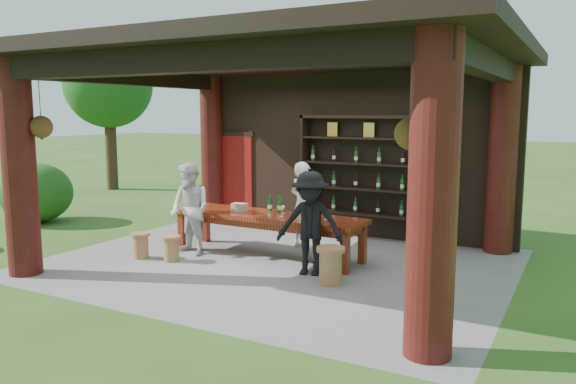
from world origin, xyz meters
The scene contains 15 objects.
ground centered at (0.00, 0.00, 0.00)m, with size 90.00×90.00×0.00m, color #2D5119.
pavilion centered at (-0.01, 0.43, 2.13)m, with size 7.50×6.00×3.60m.
wine_shelf centered at (0.67, 2.45, 1.22)m, with size 2.78×0.42×2.44m.
tasting_table centered at (-0.37, 0.34, 0.63)m, with size 3.53×0.99×0.75m.
stool_near_left centered at (-1.63, -0.74, 0.23)m, with size 0.33×0.33×0.43m.
stool_near_right centered at (1.27, -0.64, 0.29)m, with size 0.42×0.42×0.55m.
stool_far_left centered at (-2.22, -0.84, 0.23)m, with size 0.34×0.34×0.44m.
host centered at (-0.11, 1.17, 0.80)m, with size 0.59×0.39×1.61m, color white.
guest_woman centered at (-1.63, -0.21, 0.81)m, with size 0.79×0.62×1.63m, color silver.
guest_man centered at (0.78, -0.34, 0.81)m, with size 1.04×0.60×1.61m, color black.
table_bottles centered at (-0.34, 0.61, 0.90)m, with size 0.31×0.13×0.31m.
table_glasses centered at (0.27, 0.34, 0.82)m, with size 0.95×0.36×0.15m.
napkin_basket centered at (-0.95, 0.33, 0.82)m, with size 0.26×0.18×0.14m, color #BF6672.
shrubs centered at (0.94, 0.73, 0.54)m, with size 17.87×7.67×1.36m.
trees centered at (2.75, 2.34, 3.37)m, with size 21.38×10.44×4.80m.
Camera 1 is at (4.50, -7.95, 2.50)m, focal length 35.00 mm.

